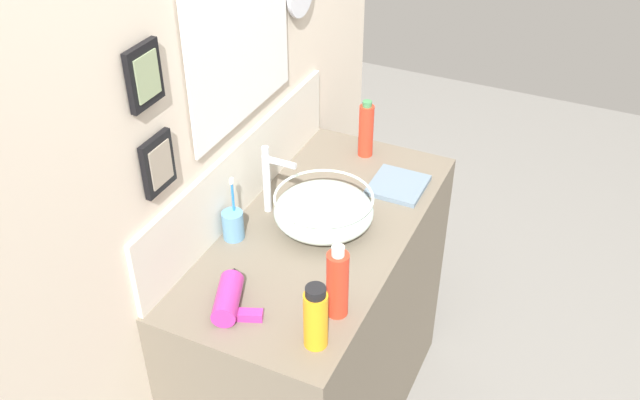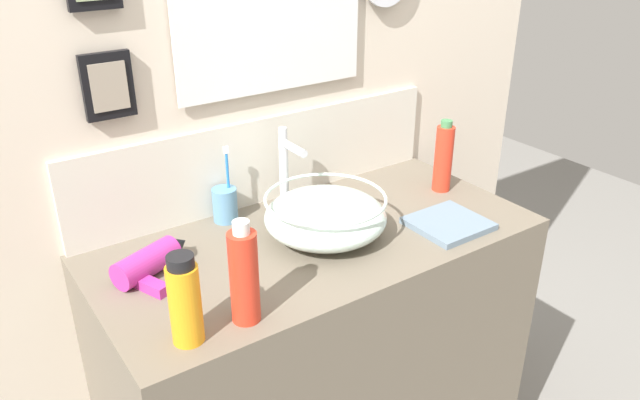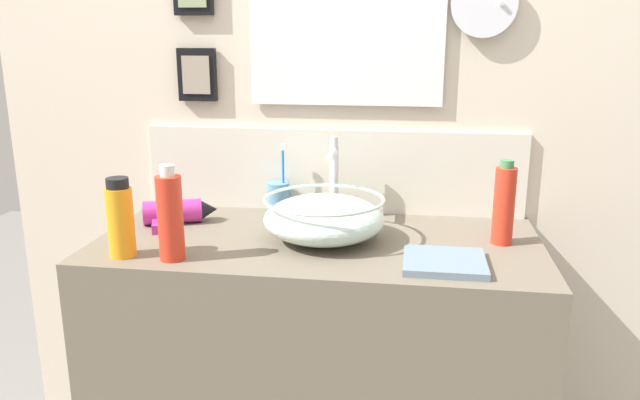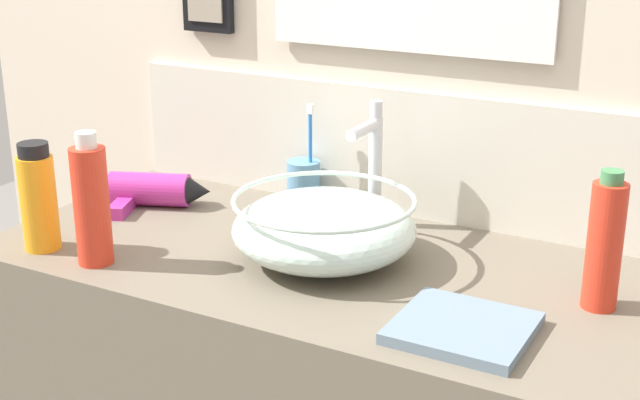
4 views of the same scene
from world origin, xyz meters
name	(u,v)px [view 2 (image 2 of 4)]	position (x,y,z in m)	size (l,w,h in m)	color
vanity_counter	(319,380)	(0.00, 0.00, 0.45)	(1.09, 0.53, 0.91)	#6B6051
back_panel	(254,75)	(0.00, 0.29, 1.25)	(1.97, 0.10, 2.50)	beige
glass_bowl_sink	(325,216)	(0.02, -0.01, 0.97)	(0.30, 0.30, 0.11)	silver
faucet	(286,165)	(0.02, 0.17, 1.04)	(0.02, 0.11, 0.23)	silver
hair_drier	(152,261)	(-0.39, 0.07, 0.94)	(0.20, 0.18, 0.06)	#B22D8C
toothbrush_cup	(225,204)	(-0.15, 0.21, 0.96)	(0.06, 0.06, 0.20)	#598CB2
shampoo_bottle	(244,276)	(-0.30, -0.19, 1.01)	(0.06, 0.06, 0.22)	red
lotion_bottle	(185,301)	(-0.42, -0.19, 1.00)	(0.06, 0.06, 0.18)	orange
soap_dispenser	(443,158)	(0.45, 0.03, 1.01)	(0.05, 0.05, 0.21)	red
hand_towel	(448,223)	(0.30, -0.14, 0.92)	(0.18, 0.17, 0.02)	slate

